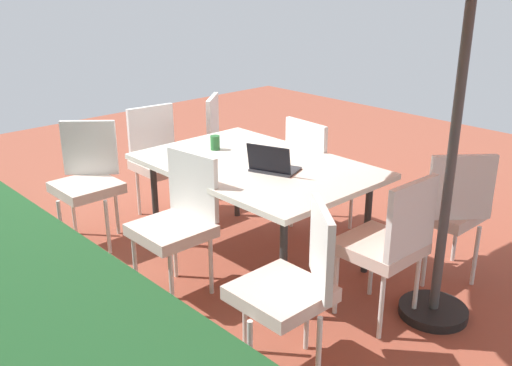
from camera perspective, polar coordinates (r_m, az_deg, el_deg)
ground_plane at (r=4.57m, az=0.00°, el=-7.40°), size 10.00×10.00×0.02m
dining_table at (r=4.28m, az=0.00°, el=1.29°), size 1.73×1.17×0.77m
chair_west at (r=3.65m, az=12.87°, el=-5.60°), size 0.47×0.46×0.98m
chair_north at (r=3.90m, az=-7.69°, el=-3.50°), size 0.48×0.49×0.98m
chair_northeast at (r=4.82m, az=-16.23°, el=0.54°), size 0.59×0.58×0.98m
chair_east at (r=5.21m, az=-9.42°, el=2.58°), size 0.48×0.47×0.98m
chair_southeast at (r=5.64m, az=-2.75°, el=4.20°), size 0.59×0.58×0.98m
chair_southwest at (r=4.27m, az=18.51°, el=-2.26°), size 0.58×0.58×0.98m
chair_south at (r=4.85m, az=6.08°, el=1.40°), size 0.46×0.47×0.98m
chair_northwest at (r=3.12m, az=3.62°, el=-9.78°), size 0.58×0.58×0.98m
laptop at (r=4.07m, az=1.67°, el=1.72°), size 0.39×0.34×0.21m
cup at (r=4.59m, az=-4.09°, el=3.97°), size 0.08×0.08×0.11m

